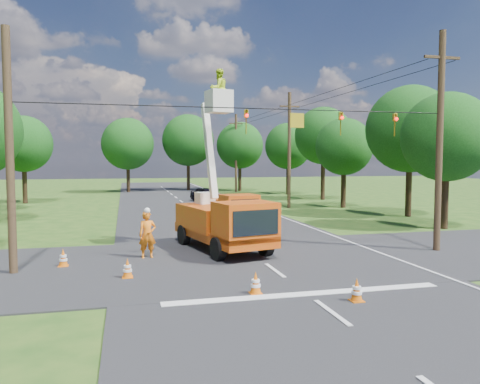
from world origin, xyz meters
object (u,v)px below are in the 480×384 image
object	(u,v)px
traffic_cone_3	(253,220)
tree_right_c	(344,147)
distant_car	(207,195)
traffic_cone_5	(63,258)
tree_left_f	(23,144)
tree_far_c	(240,146)
traffic_cone_4	(127,269)
tree_right_d	(323,136)
tree_far_a	(128,144)
traffic_cone_2	(262,231)
pole_right_mid	(289,149)
ground_worker	(147,235)
pole_right_near	(440,140)
tree_right_b	(410,129)
pole_right_far	(236,152)
traffic_cone_1	(357,290)
second_truck	(227,209)
tree_far_b	(188,140)
pole_left	(10,152)
traffic_cone_0	(256,283)
tree_right_a	(447,137)
bucket_truck	(224,212)
tree_right_e	(288,146)

from	to	relation	value
traffic_cone_3	tree_right_c	distance (m)	15.00
distant_car	traffic_cone_5	size ratio (longest dim) A/B	6.04
tree_left_f	tree_far_c	size ratio (longest dim) A/B	0.92
distant_car	traffic_cone_4	bearing A→B (deg)	-129.18
tree_right_d	tree_far_a	world-z (taller)	tree_right_d
traffic_cone_2	tree_left_f	xyz separation A→B (m)	(-16.50, 24.62, 5.33)
traffic_cone_2	pole_right_mid	xyz separation A→B (m)	(6.80, 14.62, 4.75)
ground_worker	pole_right_near	size ratio (longest dim) A/B	0.20
tree_right_b	tree_left_f	bearing A→B (deg)	148.87
tree_left_f	tree_right_d	size ratio (longest dim) A/B	0.87
pole_right_far	traffic_cone_1	bearing A→B (deg)	-99.02
second_truck	tree_right_b	distance (m)	15.22
tree_far_b	pole_right_near	bearing A→B (deg)	-83.03
ground_worker	pole_right_near	world-z (taller)	pole_right_near
second_truck	tree_right_d	distance (m)	22.49
traffic_cone_3	pole_left	size ratio (longest dim) A/B	0.08
traffic_cone_5	tree_far_a	distance (m)	42.81
traffic_cone_1	pole_right_mid	bearing A→B (deg)	74.36
traffic_cone_3	tree_far_a	world-z (taller)	tree_far_a
pole_right_near	tree_far_a	world-z (taller)	pole_right_near
ground_worker	pole_right_mid	xyz separation A→B (m)	(13.05, 18.47, 4.09)
tree_far_c	second_truck	bearing A→B (deg)	-105.25
pole_right_near	tree_far_b	size ratio (longest dim) A/B	0.97
distant_car	tree_right_c	xyz separation A→B (m)	(10.71, -8.19, 4.58)
ground_worker	traffic_cone_0	xyz separation A→B (m)	(3.02, -6.26, -0.66)
tree_far_a	tree_right_a	bearing A→B (deg)	-63.43
ground_worker	pole_left	size ratio (longest dim) A/B	0.23
distant_car	tree_right_b	distance (m)	20.48
bucket_truck	distant_car	xyz separation A→B (m)	(3.54, 24.80, -1.05)
tree_right_a	tree_right_c	xyz separation A→B (m)	(-0.30, 13.00, -0.25)
tree_right_e	tree_right_b	bearing A→B (deg)	-87.01
pole_right_near	tree_right_b	size ratio (longest dim) A/B	1.04
pole_right_far	second_truck	bearing A→B (deg)	-104.43
tree_far_b	tree_right_a	bearing A→B (deg)	-74.93
tree_right_a	tree_far_c	size ratio (longest dim) A/B	0.90
tree_right_e	tree_far_a	distance (m)	20.43
bucket_truck	pole_right_mid	size ratio (longest dim) A/B	0.84
traffic_cone_1	traffic_cone_3	world-z (taller)	same
traffic_cone_5	tree_right_b	world-z (taller)	tree_right_b
traffic_cone_4	tree_left_f	size ratio (longest dim) A/B	0.08
tree_right_e	tree_far_c	xyz separation A→B (m)	(-4.30, 7.00, 0.25)
traffic_cone_5	tree_far_c	distance (m)	45.17
pole_right_mid	traffic_cone_0	bearing A→B (deg)	-112.07
ground_worker	tree_right_e	distance (m)	38.47
tree_left_f	tree_right_a	size ratio (longest dim) A/B	1.01
traffic_cone_0	traffic_cone_4	bearing A→B (deg)	142.29
traffic_cone_5	tree_right_a	world-z (taller)	tree_right_a
tree_far_b	traffic_cone_3	bearing A→B (deg)	-90.97
tree_far_b	pole_right_mid	bearing A→B (deg)	-77.59
traffic_cone_0	tree_right_c	bearing A→B (deg)	58.18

